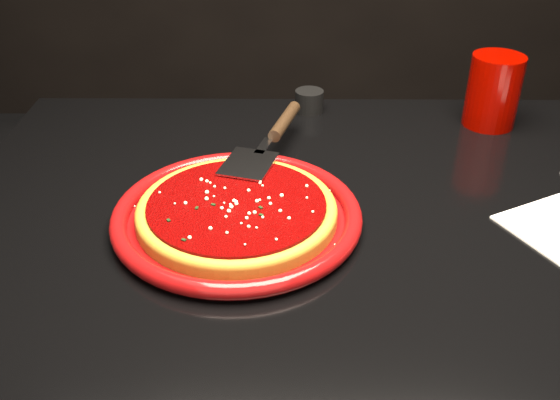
% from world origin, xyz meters
% --- Properties ---
extents(table, '(1.20, 0.80, 0.75)m').
position_xyz_m(table, '(0.00, 0.00, 0.38)').
color(table, black).
rests_on(table, floor).
extents(plate, '(0.41, 0.41, 0.03)m').
position_xyz_m(plate, '(-0.17, -0.05, 0.76)').
color(plate, maroon).
rests_on(plate, table).
extents(pizza_crust, '(0.33, 0.33, 0.01)m').
position_xyz_m(pizza_crust, '(-0.17, -0.05, 0.77)').
color(pizza_crust, olive).
rests_on(pizza_crust, plate).
extents(pizza_crust_rim, '(0.33, 0.33, 0.02)m').
position_xyz_m(pizza_crust_rim, '(-0.17, -0.05, 0.77)').
color(pizza_crust_rim, olive).
rests_on(pizza_crust_rim, plate).
extents(pizza_sauce, '(0.29, 0.29, 0.01)m').
position_xyz_m(pizza_sauce, '(-0.17, -0.05, 0.78)').
color(pizza_sauce, '#680101').
rests_on(pizza_sauce, plate).
extents(parmesan_dusting, '(0.24, 0.24, 0.01)m').
position_xyz_m(parmesan_dusting, '(-0.17, -0.05, 0.79)').
color(parmesan_dusting, beige).
rests_on(parmesan_dusting, plate).
extents(basil_flecks, '(0.22, 0.22, 0.00)m').
position_xyz_m(basil_flecks, '(-0.17, -0.05, 0.79)').
color(basil_flecks, black).
rests_on(basil_flecks, plate).
extents(pizza_server, '(0.17, 0.32, 0.02)m').
position_xyz_m(pizza_server, '(-0.13, 0.13, 0.79)').
color(pizza_server, '#B8BABF').
rests_on(pizza_server, plate).
extents(cup, '(0.10, 0.10, 0.13)m').
position_xyz_m(cup, '(0.28, 0.28, 0.82)').
color(cup, '#8A0400').
rests_on(cup, table).
extents(ramekin, '(0.07, 0.07, 0.04)m').
position_xyz_m(ramekin, '(-0.05, 0.34, 0.77)').
color(ramekin, black).
rests_on(ramekin, table).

